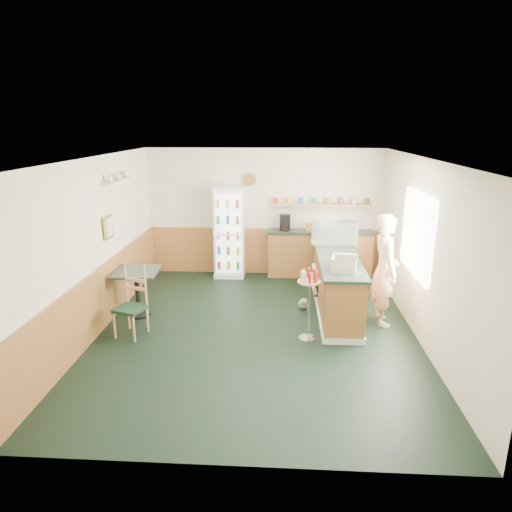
# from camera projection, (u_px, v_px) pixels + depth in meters

# --- Properties ---
(ground) EXTENTS (6.00, 6.00, 0.00)m
(ground) POSITION_uv_depth(u_px,v_px,m) (256.00, 331.00, 7.28)
(ground) COLOR black
(ground) RESTS_ON ground
(room_envelope) EXTENTS (5.04, 6.02, 2.72)m
(room_envelope) POSITION_uv_depth(u_px,v_px,m) (245.00, 227.00, 7.57)
(room_envelope) COLOR silver
(room_envelope) RESTS_ON ground
(service_counter) EXTENTS (0.68, 3.01, 1.01)m
(service_counter) POSITION_uv_depth(u_px,v_px,m) (335.00, 283.00, 8.10)
(service_counter) COLOR #AB7237
(service_counter) RESTS_ON ground
(back_counter) EXTENTS (2.24, 0.42, 1.69)m
(back_counter) POSITION_uv_depth(u_px,v_px,m) (319.00, 252.00, 9.74)
(back_counter) COLOR #AB7237
(back_counter) RESTS_ON ground
(drinks_fridge) EXTENTS (0.64, 0.54, 1.93)m
(drinks_fridge) POSITION_uv_depth(u_px,v_px,m) (229.00, 232.00, 9.68)
(drinks_fridge) COLOR white
(drinks_fridge) RESTS_ON ground
(display_case) EXTENTS (0.83, 0.44, 0.47)m
(display_case) POSITION_uv_depth(u_px,v_px,m) (334.00, 233.00, 8.40)
(display_case) COLOR silver
(display_case) RESTS_ON service_counter
(cash_register) EXTENTS (0.43, 0.45, 0.21)m
(cash_register) POSITION_uv_depth(u_px,v_px,m) (344.00, 264.00, 6.98)
(cash_register) COLOR beige
(cash_register) RESTS_ON service_counter
(shopkeeper) EXTENTS (0.50, 0.66, 1.84)m
(shopkeeper) POSITION_uv_depth(u_px,v_px,m) (384.00, 270.00, 7.32)
(shopkeeper) COLOR tan
(shopkeeper) RESTS_ON ground
(condiment_stand) EXTENTS (0.35, 0.35, 1.09)m
(condiment_stand) POSITION_uv_depth(u_px,v_px,m) (309.00, 294.00, 6.81)
(condiment_stand) COLOR silver
(condiment_stand) RESTS_ON ground
(newspaper_rack) EXTENTS (0.09, 0.42, 0.50)m
(newspaper_rack) POSITION_uv_depth(u_px,v_px,m) (315.00, 280.00, 8.19)
(newspaper_rack) COLOR black
(newspaper_rack) RESTS_ON ground
(cafe_table) EXTENTS (0.77, 0.77, 0.80)m
(cafe_table) POSITION_uv_depth(u_px,v_px,m) (137.00, 284.00, 7.72)
(cafe_table) COLOR black
(cafe_table) RESTS_ON ground
(cafe_chair) EXTENTS (0.52, 0.52, 1.11)m
(cafe_chair) POSITION_uv_depth(u_px,v_px,m) (131.00, 298.00, 7.06)
(cafe_chair) COLOR #15301C
(cafe_chair) RESTS_ON ground
(dog_doorstop) EXTENTS (0.19, 0.24, 0.23)m
(dog_doorstop) POSITION_uv_depth(u_px,v_px,m) (304.00, 303.00, 8.10)
(dog_doorstop) COLOR gray
(dog_doorstop) RESTS_ON ground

